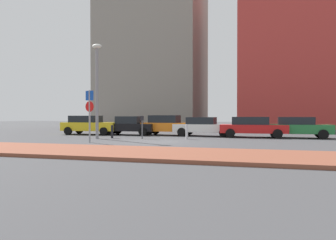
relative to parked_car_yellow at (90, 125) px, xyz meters
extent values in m
plane|color=#424244|center=(7.46, -5.27, -0.80)|extent=(120.00, 120.00, 0.00)
cube|color=brown|center=(7.46, -11.15, -0.73)|extent=(40.00, 3.85, 0.14)
cube|color=gold|center=(0.12, 0.01, -0.14)|extent=(4.60, 2.05, 0.68)
cube|color=black|center=(-0.33, -0.02, 0.47)|extent=(2.36, 1.79, 0.54)
cylinder|color=black|center=(1.60, 0.99, -0.48)|extent=(0.65, 0.25, 0.64)
cylinder|color=black|center=(1.70, -0.82, -0.48)|extent=(0.65, 0.25, 0.64)
cylinder|color=black|center=(-1.46, 0.84, -0.48)|extent=(0.65, 0.25, 0.64)
cylinder|color=black|center=(-1.37, -0.98, -0.48)|extent=(0.65, 0.25, 0.64)
cube|color=black|center=(3.40, 0.32, -0.19)|extent=(4.13, 1.72, 0.58)
cube|color=black|center=(3.36, 0.32, 0.39)|extent=(1.85, 1.56, 0.59)
cylinder|color=black|center=(4.79, 1.17, -0.48)|extent=(0.64, 0.23, 0.64)
cylinder|color=black|center=(4.80, -0.51, -0.48)|extent=(0.64, 0.23, 0.64)
cylinder|color=black|center=(1.99, 1.14, -0.48)|extent=(0.64, 0.23, 0.64)
cylinder|color=black|center=(2.01, -0.54, -0.48)|extent=(0.64, 0.23, 0.64)
cube|color=orange|center=(6.53, 0.75, -0.15)|extent=(4.25, 1.90, 0.67)
cube|color=black|center=(6.18, 0.76, 0.48)|extent=(2.32, 1.67, 0.58)
cylinder|color=black|center=(7.99, 1.53, -0.48)|extent=(0.65, 0.25, 0.64)
cylinder|color=black|center=(7.91, -0.17, -0.48)|extent=(0.65, 0.25, 0.64)
cylinder|color=black|center=(5.16, 1.67, -0.48)|extent=(0.65, 0.25, 0.64)
cylinder|color=black|center=(5.08, -0.04, -0.48)|extent=(0.65, 0.25, 0.64)
cube|color=white|center=(9.41, 0.46, -0.19)|extent=(4.65, 1.99, 0.59)
cube|color=black|center=(9.17, 0.47, 0.37)|extent=(2.16, 1.73, 0.52)
cylinder|color=black|center=(11.00, 1.27, -0.48)|extent=(0.65, 0.25, 0.64)
cylinder|color=black|center=(10.91, -0.50, -0.48)|extent=(0.65, 0.25, 0.64)
cylinder|color=black|center=(7.90, 1.42, -0.48)|extent=(0.65, 0.25, 0.64)
cylinder|color=black|center=(7.81, -0.35, -0.48)|extent=(0.65, 0.25, 0.64)
cube|color=red|center=(12.94, 0.05, -0.19)|extent=(4.64, 1.88, 0.59)
cube|color=black|center=(12.73, 0.05, 0.38)|extent=(2.53, 1.69, 0.55)
cylinder|color=black|center=(14.48, 0.98, -0.48)|extent=(0.64, 0.23, 0.64)
cylinder|color=black|center=(14.52, -0.80, -0.48)|extent=(0.64, 0.23, 0.64)
cylinder|color=black|center=(11.36, 0.90, -0.48)|extent=(0.64, 0.23, 0.64)
cylinder|color=black|center=(11.40, -0.87, -0.48)|extent=(0.64, 0.23, 0.64)
cube|color=#237238|center=(15.90, 0.19, -0.18)|extent=(4.45, 1.89, 0.61)
cube|color=black|center=(15.79, 0.20, 0.39)|extent=(2.38, 1.65, 0.52)
cylinder|color=black|center=(17.43, 0.95, -0.48)|extent=(0.65, 0.25, 0.64)
cylinder|color=black|center=(17.34, -0.71, -0.48)|extent=(0.65, 0.25, 0.64)
cylinder|color=black|center=(14.46, 1.10, -0.48)|extent=(0.65, 0.25, 0.64)
cylinder|color=black|center=(14.37, -0.56, -0.48)|extent=(0.65, 0.25, 0.64)
cylinder|color=gray|center=(3.84, -6.80, 0.69)|extent=(0.10, 0.10, 3.00)
cube|color=#1447B7|center=(3.84, -6.80, 1.89)|extent=(0.55, 0.16, 0.55)
cylinder|color=red|center=(3.84, -6.80, 1.26)|extent=(0.59, 0.16, 0.60)
cylinder|color=#4C4C51|center=(5.76, -3.29, -0.18)|extent=(0.08, 0.08, 1.24)
cube|color=black|center=(5.76, -3.29, 0.58)|extent=(0.18, 0.14, 0.28)
cylinder|color=gray|center=(2.83, -4.03, 2.21)|extent=(0.20, 0.20, 6.02)
ellipsoid|color=silver|center=(2.83, -4.03, 5.37)|extent=(0.70, 0.36, 0.30)
cylinder|color=#B7B7BC|center=(8.71, -2.86, -0.32)|extent=(0.17, 0.17, 0.96)
cylinder|color=black|center=(3.59, -3.32, -0.36)|extent=(0.16, 0.16, 0.89)
cube|color=#BF3833|center=(20.08, 21.20, 10.99)|extent=(17.71, 12.32, 23.58)
cube|color=gray|center=(-2.27, 25.46, 11.51)|extent=(15.17, 15.39, 24.63)
camera|label=1|loc=(12.69, -22.47, 0.73)|focal=32.60mm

